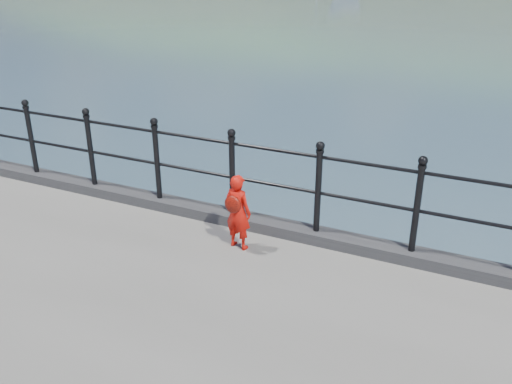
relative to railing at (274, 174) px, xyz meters
The scene contains 4 objects.
ground 1.83m from the railing, 90.00° to the left, with size 600.00×600.00×0.00m, color #2D4251.
kerb 0.75m from the railing, 140.53° to the right, with size 60.00×0.30×0.15m, color #28282B.
railing is the anchor object (origin of this frame).
child 0.70m from the railing, 111.63° to the right, with size 0.39×0.33×0.98m.
Camera 1 is at (2.53, -6.04, 4.38)m, focal length 38.00 mm.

